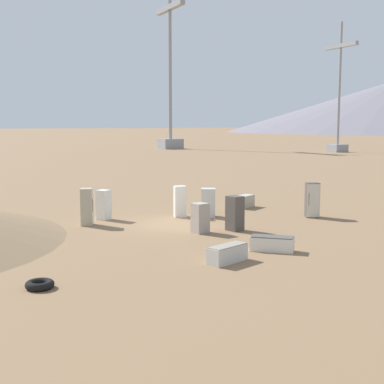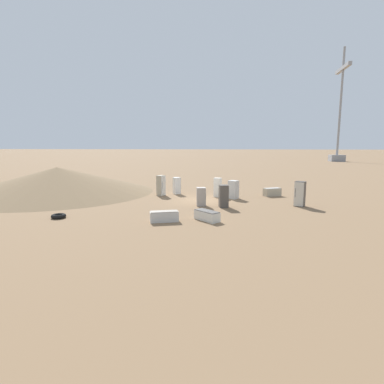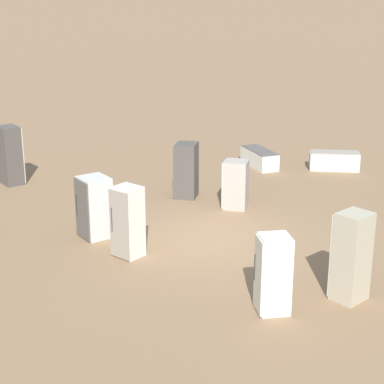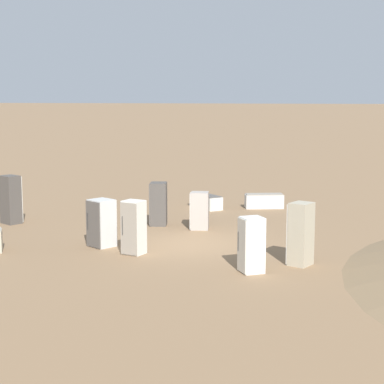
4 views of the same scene
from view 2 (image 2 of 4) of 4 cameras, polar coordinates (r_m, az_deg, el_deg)
The scene contains 14 objects.
ground_plane at distance 25.85m, azimuth 1.47°, elevation -1.52°, with size 1000.00×1000.00×0.00m, color #846647.
dirt_mound at distance 32.81m, azimuth -24.23°, elevation 2.12°, with size 18.95×18.95×2.54m.
power_pylon_2 at distance 104.50m, azimuth 26.19°, elevation 11.04°, with size 11.87×4.07×33.90m.
discarded_fridge_0 at distance 28.83m, azimuth 15.02°, elevation -0.00°, with size 1.39×1.74×0.75m.
discarded_fridge_1 at distance 23.21m, azimuth 1.74°, elevation -0.89°, with size 0.77×0.81×1.43m.
discarded_fridge_2 at distance 28.18m, azimuth -5.92°, elevation 1.24°, with size 0.83×0.80×1.90m.
discarded_fridge_3 at distance 22.76m, azimuth 6.04°, elevation -0.78°, with size 0.83×0.80×1.70m.
discarded_fridge_4 at distance 18.70m, azimuth 2.86°, elevation -4.50°, with size 1.69×1.76×0.62m.
discarded_fridge_5 at distance 24.44m, azimuth 19.85°, elevation -0.33°, with size 0.87×0.91×1.93m.
discarded_fridge_6 at distance 26.68m, azimuth 7.89°, elevation 0.46°, with size 1.00×1.01×1.60m.
discarded_fridge_7 at distance 27.42m, azimuth 4.92°, elevation 0.88°, with size 0.72×0.74×1.74m.
discarded_fridge_8 at distance 18.43m, azimuth -5.31°, elevation -4.65°, with size 1.16×1.83×0.66m.
discarded_fridge_9 at distance 29.07m, azimuth -2.91°, elevation 1.21°, with size 0.84×0.85×1.61m.
scrap_tire at distance 21.15m, azimuth -24.07°, elevation -4.21°, with size 0.92×0.92×0.26m.
Camera 2 is at (25.23, 3.30, 4.55)m, focal length 28.00 mm.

